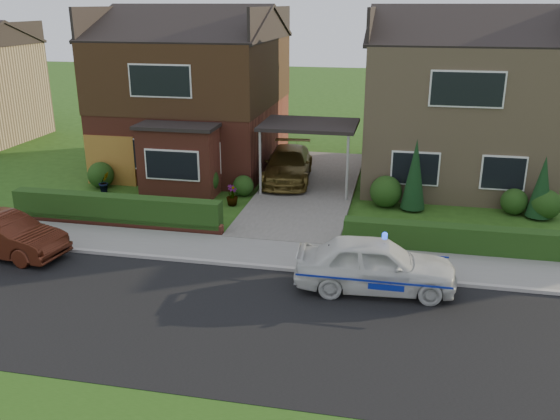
# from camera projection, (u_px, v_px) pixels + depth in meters

# --- Properties ---
(ground) EXTENTS (120.00, 120.00, 0.00)m
(ground) POSITION_uv_depth(u_px,v_px,m) (236.00, 321.00, 14.35)
(ground) COLOR #234913
(ground) RESTS_ON ground
(road) EXTENTS (60.00, 6.00, 0.02)m
(road) POSITION_uv_depth(u_px,v_px,m) (236.00, 321.00, 14.35)
(road) COLOR black
(road) RESTS_ON ground
(kerb) EXTENTS (60.00, 0.16, 0.12)m
(kerb) POSITION_uv_depth(u_px,v_px,m) (265.00, 267.00, 17.15)
(kerb) COLOR #9E9993
(kerb) RESTS_ON ground
(sidewalk) EXTENTS (60.00, 2.00, 0.10)m
(sidewalk) POSITION_uv_depth(u_px,v_px,m) (272.00, 253.00, 18.12)
(sidewalk) COLOR slate
(sidewalk) RESTS_ON ground
(driveway) EXTENTS (3.80, 12.00, 0.12)m
(driveway) POSITION_uv_depth(u_px,v_px,m) (308.00, 188.00, 24.50)
(driveway) COLOR #666059
(driveway) RESTS_ON ground
(house_left) EXTENTS (7.50, 9.53, 7.25)m
(house_left) POSITION_uv_depth(u_px,v_px,m) (195.00, 83.00, 27.05)
(house_left) COLOR brown
(house_left) RESTS_ON ground
(house_right) EXTENTS (7.50, 8.06, 7.25)m
(house_right) POSITION_uv_depth(u_px,v_px,m) (457.00, 94.00, 24.96)
(house_right) COLOR #A08562
(house_right) RESTS_ON ground
(carport_link) EXTENTS (3.80, 3.00, 2.77)m
(carport_link) POSITION_uv_depth(u_px,v_px,m) (309.00, 126.00, 23.59)
(carport_link) COLOR black
(carport_link) RESTS_ON ground
(garage_door) EXTENTS (2.20, 0.10, 2.10)m
(garage_door) POSITION_uv_depth(u_px,v_px,m) (110.00, 161.00, 24.79)
(garage_door) COLOR #925F20
(garage_door) RESTS_ON ground
(dwarf_wall) EXTENTS (7.70, 0.25, 0.36)m
(dwarf_wall) POSITION_uv_depth(u_px,v_px,m) (115.00, 222.00, 20.30)
(dwarf_wall) COLOR brown
(dwarf_wall) RESTS_ON ground
(hedge_left) EXTENTS (7.50, 0.55, 0.90)m
(hedge_left) POSITION_uv_depth(u_px,v_px,m) (118.00, 226.00, 20.50)
(hedge_left) COLOR black
(hedge_left) RESTS_ON ground
(hedge_right) EXTENTS (7.50, 0.55, 0.80)m
(hedge_right) POSITION_uv_depth(u_px,v_px,m) (465.00, 254.00, 18.18)
(hedge_right) COLOR black
(hedge_right) RESTS_ON ground
(shrub_left_far) EXTENTS (1.08, 1.08, 1.08)m
(shrub_left_far) POSITION_uv_depth(u_px,v_px,m) (101.00, 175.00, 24.58)
(shrub_left_far) COLOR black
(shrub_left_far) RESTS_ON ground
(shrub_left_mid) EXTENTS (1.32, 1.32, 1.32)m
(shrub_left_mid) POSITION_uv_depth(u_px,v_px,m) (202.00, 180.00, 23.49)
(shrub_left_mid) COLOR black
(shrub_left_mid) RESTS_ON ground
(shrub_left_near) EXTENTS (0.84, 0.84, 0.84)m
(shrub_left_near) POSITION_uv_depth(u_px,v_px,m) (243.00, 186.00, 23.54)
(shrub_left_near) COLOR black
(shrub_left_near) RESTS_ON ground
(shrub_right_near) EXTENTS (1.20, 1.20, 1.20)m
(shrub_right_near) POSITION_uv_depth(u_px,v_px,m) (386.00, 192.00, 22.23)
(shrub_right_near) COLOR black
(shrub_right_near) RESTS_ON ground
(shrub_right_mid) EXTENTS (0.96, 0.96, 0.96)m
(shrub_right_mid) POSITION_uv_depth(u_px,v_px,m) (514.00, 202.00, 21.47)
(shrub_right_mid) COLOR black
(shrub_right_mid) RESTS_ON ground
(shrub_right_far) EXTENTS (1.08, 1.08, 1.08)m
(shrub_right_far) POSITION_uv_depth(u_px,v_px,m) (545.00, 204.00, 20.99)
(shrub_right_far) COLOR black
(shrub_right_far) RESTS_ON ground
(conifer_a) EXTENTS (0.90, 0.90, 2.60)m
(conifer_a) POSITION_uv_depth(u_px,v_px,m) (415.00, 177.00, 21.62)
(conifer_a) COLOR black
(conifer_a) RESTS_ON ground
(conifer_b) EXTENTS (0.90, 0.90, 2.20)m
(conifer_b) POSITION_uv_depth(u_px,v_px,m) (542.00, 189.00, 20.84)
(conifer_b) COLOR black
(conifer_b) RESTS_ON ground
(police_car) EXTENTS (3.92, 4.37, 1.62)m
(police_car) POSITION_uv_depth(u_px,v_px,m) (375.00, 265.00, 15.72)
(police_car) COLOR silver
(police_car) RESTS_ON ground
(driveway_car) EXTENTS (2.35, 4.84, 1.36)m
(driveway_car) POSITION_uv_depth(u_px,v_px,m) (288.00, 165.00, 25.14)
(driveway_car) COLOR brown
(driveway_car) RESTS_ON driveway
(street_car) EXTENTS (1.86, 4.03, 1.28)m
(street_car) POSITION_uv_depth(u_px,v_px,m) (4.00, 236.00, 17.88)
(street_car) COLOR #491C0F
(street_car) RESTS_ON ground
(potted_plant_a) EXTENTS (0.48, 0.39, 0.79)m
(potted_plant_a) POSITION_uv_depth(u_px,v_px,m) (42.00, 204.00, 21.49)
(potted_plant_a) COLOR gray
(potted_plant_a) RESTS_ON ground
(potted_plant_b) EXTENTS (0.59, 0.55, 0.84)m
(potted_plant_b) POSITION_uv_depth(u_px,v_px,m) (104.00, 182.00, 23.97)
(potted_plant_b) COLOR gray
(potted_plant_b) RESTS_ON ground
(potted_plant_c) EXTENTS (0.56, 0.56, 0.79)m
(potted_plant_c) POSITION_uv_depth(u_px,v_px,m) (232.00, 196.00, 22.41)
(potted_plant_c) COLOR gray
(potted_plant_c) RESTS_ON ground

